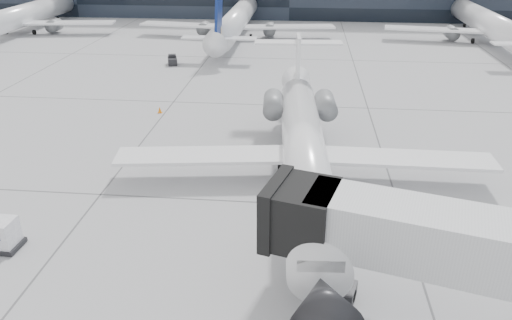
# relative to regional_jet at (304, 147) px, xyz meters

# --- Properties ---
(ground) EXTENTS (220.00, 220.00, 0.00)m
(ground) POSITION_rel_regional_jet_xyz_m (-3.69, -3.49, -2.63)
(ground) COLOR #969699
(ground) RESTS_ON ground
(bg_jet_left) EXTENTS (32.00, 40.00, 9.60)m
(bg_jet_left) POSITION_rel_regional_jet_xyz_m (-48.69, 51.51, -2.63)
(bg_jet_left) COLOR white
(bg_jet_left) RESTS_ON ground
(bg_jet_center) EXTENTS (32.00, 40.00, 9.60)m
(bg_jet_center) POSITION_rel_regional_jet_xyz_m (-11.69, 51.51, -2.63)
(bg_jet_center) COLOR white
(bg_jet_center) RESTS_ON ground
(bg_jet_right) EXTENTS (32.00, 40.00, 9.60)m
(bg_jet_right) POSITION_rel_regional_jet_xyz_m (28.31, 51.51, -2.63)
(bg_jet_right) COLOR white
(bg_jet_right) RESTS_ON ground
(regional_jet) EXTENTS (26.73, 33.38, 7.71)m
(regional_jet) POSITION_rel_regional_jet_xyz_m (0.00, 0.00, 0.00)
(regional_jet) COLOR white
(regional_jet) RESTS_ON ground
(jet_bridge) EXTENTS (18.37, 8.12, 5.97)m
(jet_bridge) POSITION_rel_regional_jet_xyz_m (8.29, -14.19, 1.72)
(jet_bridge) COLOR silver
(jet_bridge) RESTS_ON ground
(traffic_cone) EXTENTS (0.41, 0.41, 0.61)m
(traffic_cone) POSITION_rel_regional_jet_xyz_m (-14.18, 13.09, -2.34)
(traffic_cone) COLOR orange
(traffic_cone) RESTS_ON ground
(far_tug) EXTENTS (1.67, 2.22, 1.25)m
(far_tug) POSITION_rel_regional_jet_xyz_m (-17.70, 31.87, -2.07)
(far_tug) COLOR black
(far_tug) RESTS_ON ground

